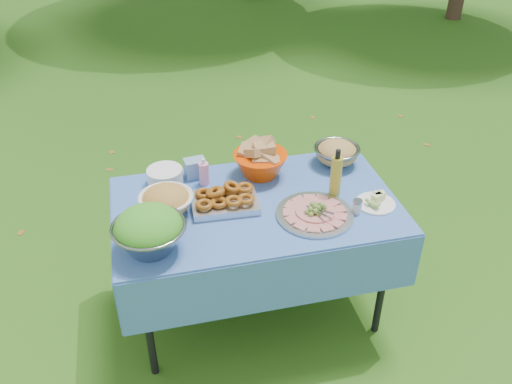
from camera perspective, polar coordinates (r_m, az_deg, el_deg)
ground at (r=3.30m, az=-0.01°, el=-12.08°), size 80.00×80.00×0.00m
picnic_table at (r=3.03m, az=-0.01°, el=-7.10°), size 1.46×0.86×0.76m
salad_bowl at (r=2.49m, az=-11.20°, el=-4.01°), size 0.38×0.38×0.22m
pasta_bowl_white at (r=2.73m, az=-9.45°, el=-0.89°), size 0.32×0.32×0.15m
plate_stack at (r=2.98m, az=-9.56°, el=1.64°), size 0.23×0.23×0.09m
wipes_box at (r=3.01m, az=-6.42°, el=2.53°), size 0.12×0.10×0.10m
sanitizer_bottle at (r=2.93m, az=-5.51°, el=2.19°), size 0.06×0.06×0.15m
bread_bowl at (r=2.98m, az=0.46°, el=3.49°), size 0.31×0.31×0.20m
pasta_bowl_steel at (r=3.14m, az=8.50°, el=4.13°), size 0.32×0.32×0.14m
fried_tray at (r=2.76m, az=-3.32°, el=-0.80°), size 0.35×0.25×0.08m
charcuterie_platter at (r=2.71m, az=6.25°, el=-1.70°), size 0.46×0.46×0.09m
oil_bottle at (r=2.83m, az=8.44°, el=2.03°), size 0.08×0.08×0.27m
cheese_plate at (r=2.85m, az=12.52°, el=-0.80°), size 0.21×0.21×0.06m
shaker at (r=2.76m, az=10.61°, el=-1.51°), size 0.06×0.06×0.08m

